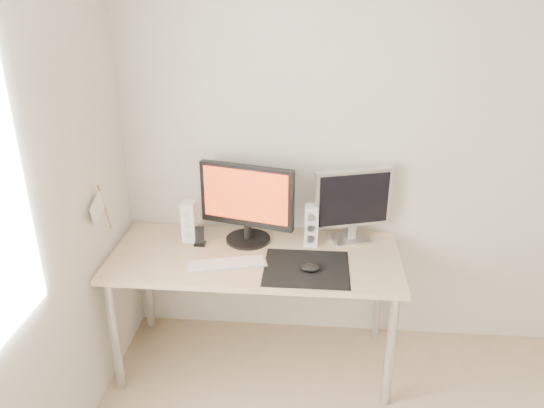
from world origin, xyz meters
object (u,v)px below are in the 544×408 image
object	(u,v)px
main_monitor	(247,201)
phone_dock	(200,239)
speaker_left	(189,222)
desk	(255,267)
mouse	(310,268)
second_monitor	(353,202)
speaker_right	(311,225)
keyboard	(227,264)

from	to	relation	value
main_monitor	phone_dock	bearing A→B (deg)	-165.57
speaker_left	desk	bearing A→B (deg)	-19.38
mouse	speaker_left	bearing A→B (deg)	157.11
main_monitor	second_monitor	size ratio (longest dim) A/B	1.23
mouse	speaker_right	distance (m)	0.32
desk	second_monitor	size ratio (longest dim) A/B	3.63
second_monitor	phone_dock	distance (m)	0.90
speaker_right	keyboard	world-z (taller)	speaker_right
second_monitor	mouse	bearing A→B (deg)	-120.99
desk	speaker_left	world-z (taller)	speaker_left
speaker_right	keyboard	bearing A→B (deg)	-147.94
mouse	speaker_right	size ratio (longest dim) A/B	0.44
desk	mouse	bearing A→B (deg)	-27.14
mouse	phone_dock	size ratio (longest dim) A/B	0.92
main_monitor	speaker_right	xyz separation A→B (m)	(0.37, -0.01, -0.13)
keyboard	speaker_left	bearing A→B (deg)	134.58
second_monitor	speaker_left	distance (m)	0.94
second_monitor	speaker_left	xyz separation A→B (m)	(-0.93, -0.08, -0.12)
speaker_left	speaker_right	size ratio (longest dim) A/B	1.00
second_monitor	keyboard	distance (m)	0.79
keyboard	phone_dock	bearing A→B (deg)	131.78
main_monitor	speaker_left	bearing A→B (deg)	-176.97
mouse	main_monitor	size ratio (longest dim) A/B	0.19
speaker_left	speaker_right	xyz separation A→B (m)	(0.70, 0.01, 0.00)
mouse	main_monitor	xyz separation A→B (m)	(-0.37, 0.32, 0.23)
second_monitor	speaker_right	bearing A→B (deg)	-163.17
main_monitor	speaker_left	xyz separation A→B (m)	(-0.34, -0.02, -0.13)
speaker_left	keyboard	xyz separation A→B (m)	(0.26, -0.27, -0.11)
speaker_left	keyboard	distance (m)	0.39
main_monitor	desk	bearing A→B (deg)	-68.94
desk	keyboard	size ratio (longest dim) A/B	3.66
mouse	main_monitor	bearing A→B (deg)	139.50
speaker_right	phone_dock	distance (m)	0.64
speaker_right	phone_dock	bearing A→B (deg)	-174.39
main_monitor	second_monitor	world-z (taller)	main_monitor
speaker_left	phone_dock	xyz separation A→B (m)	(0.07, -0.05, -0.09)
speaker_left	mouse	bearing A→B (deg)	-22.89
mouse	phone_dock	world-z (taller)	phone_dock
main_monitor	keyboard	xyz separation A→B (m)	(-0.07, -0.28, -0.25)
mouse	desk	size ratio (longest dim) A/B	0.07
phone_dock	speaker_right	bearing A→B (deg)	5.61
mouse	phone_dock	distance (m)	0.68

